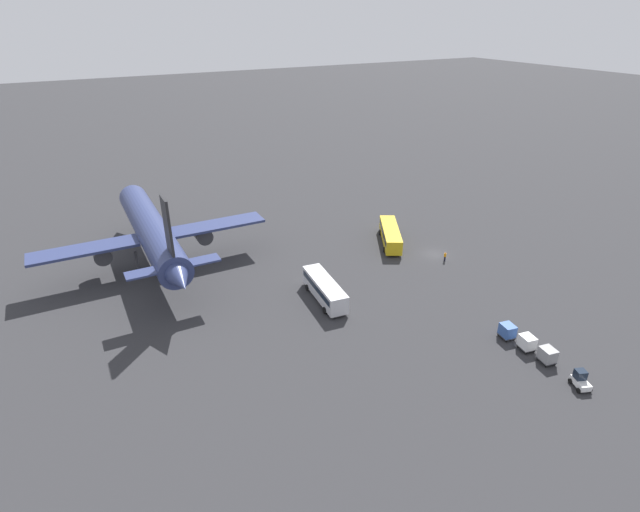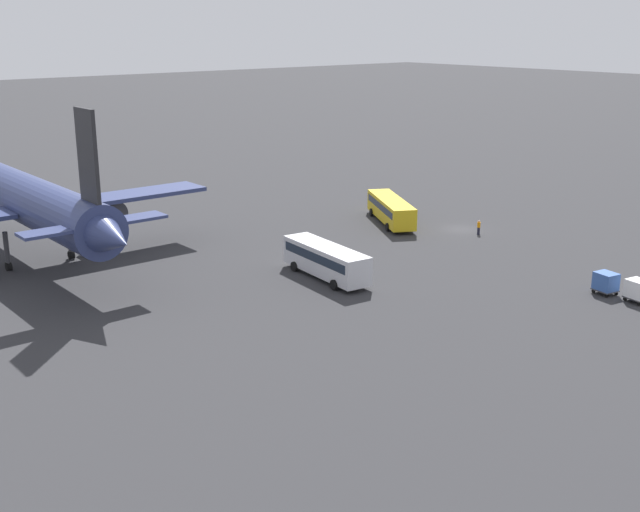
% 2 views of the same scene
% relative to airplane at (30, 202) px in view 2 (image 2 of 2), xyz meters
% --- Properties ---
extents(ground_plane, '(600.00, 600.00, 0.00)m').
position_rel_airplane_xyz_m(ground_plane, '(-19.44, -44.73, -6.47)').
color(ground_plane, '#2D2D30').
extents(airplane, '(44.29, 37.66, 17.19)m').
position_rel_airplane_xyz_m(airplane, '(0.00, 0.00, 0.00)').
color(airplane, navy).
rests_on(airplane, ground).
extents(shuttle_bus_near, '(12.52, 8.76, 3.04)m').
position_rel_airplane_xyz_m(shuttle_bus_near, '(-11.68, -40.51, -4.63)').
color(shuttle_bus_near, gold).
rests_on(shuttle_bus_near, ground).
extents(shuttle_bus_far, '(11.67, 4.14, 3.22)m').
position_rel_airplane_xyz_m(shuttle_bus_far, '(-23.58, -19.80, -4.53)').
color(shuttle_bus_far, silver).
rests_on(shuttle_bus_far, ground).
extents(worker_person, '(0.38, 0.38, 1.74)m').
position_rel_airplane_xyz_m(worker_person, '(-22.39, -44.49, -5.60)').
color(worker_person, '#1E1E2D').
rests_on(worker_person, ground).
extents(cargo_cart_white, '(2.25, 1.99, 2.06)m').
position_rel_airplane_xyz_m(cargo_cart_white, '(-46.92, -36.60, -5.27)').
color(cargo_cart_white, '#38383D').
rests_on(cargo_cart_white, ground).
extents(cargo_cart_blue, '(2.25, 1.99, 2.06)m').
position_rel_airplane_xyz_m(cargo_cart_blue, '(-43.88, -36.37, -5.27)').
color(cargo_cart_blue, '#38383D').
rests_on(cargo_cart_blue, ground).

